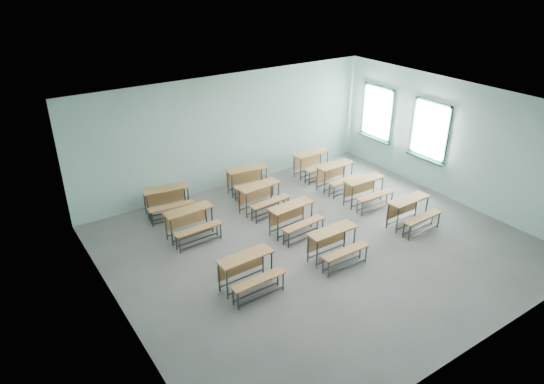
% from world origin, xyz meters
% --- Properties ---
extents(room, '(9.04, 8.04, 3.24)m').
position_xyz_m(room, '(0.08, 0.03, 1.60)').
color(room, slate).
rests_on(room, ground).
extents(desk_unit_r0c0, '(1.16, 0.80, 0.71)m').
position_xyz_m(desk_unit_r0c0, '(-2.17, -0.48, 0.48)').
color(desk_unit_r0c0, '#A9733D').
rests_on(desk_unit_r0c0, ground).
extents(desk_unit_r0c1, '(1.14, 0.77, 0.71)m').
position_xyz_m(desk_unit_r0c1, '(-0.10, -0.66, 0.48)').
color(desk_unit_r0c1, '#A9733D').
rests_on(desk_unit_r0c1, ground).
extents(desk_unit_r0c2, '(1.15, 0.78, 0.71)m').
position_xyz_m(desk_unit_r0c2, '(2.39, -0.58, 0.48)').
color(desk_unit_r0c2, '#A9733D').
rests_on(desk_unit_r0c2, ground).
extents(desk_unit_r1c1, '(1.19, 0.84, 0.71)m').
position_xyz_m(desk_unit_r1c1, '(-0.15, 0.75, 0.48)').
color(desk_unit_r1c1, '#A9733D').
rests_on(desk_unit_r1c1, ground).
extents(desk_unit_r1c2, '(1.16, 0.80, 0.71)m').
position_xyz_m(desk_unit_r1c2, '(2.32, 0.89, 0.48)').
color(desk_unit_r1c2, '#A9733D').
rests_on(desk_unit_r1c2, ground).
extents(desk_unit_r2c0, '(1.16, 0.80, 0.71)m').
position_xyz_m(desk_unit_r2c0, '(-2.27, 1.91, 0.48)').
color(desk_unit_r2c0, '#A9733D').
rests_on(desk_unit_r2c0, ground).
extents(desk_unit_r2c1, '(1.21, 0.87, 0.71)m').
position_xyz_m(desk_unit_r2c1, '(-0.18, 2.11, 0.48)').
color(desk_unit_r2c1, '#A9733D').
rests_on(desk_unit_r2c1, ground).
extents(desk_unit_r2c2, '(1.17, 0.82, 0.71)m').
position_xyz_m(desk_unit_r2c2, '(2.32, 2.05, 0.48)').
color(desk_unit_r2c2, '#A9733D').
rests_on(desk_unit_r2c2, ground).
extents(desk_unit_r3c0, '(1.23, 0.91, 0.71)m').
position_xyz_m(desk_unit_r3c0, '(-2.27, 3.27, 0.48)').
color(desk_unit_r3c0, '#A9733D').
rests_on(desk_unit_r3c0, ground).
extents(desk_unit_r3c1, '(1.22, 0.89, 0.71)m').
position_xyz_m(desk_unit_r3c1, '(0.09, 3.20, 0.48)').
color(desk_unit_r3c1, '#A9733D').
rests_on(desk_unit_r3c1, ground).
extents(desk_unit_r3c2, '(1.18, 0.82, 0.71)m').
position_xyz_m(desk_unit_r3c2, '(2.32, 3.15, 0.48)').
color(desk_unit_r3c2, '#A9733D').
rests_on(desk_unit_r3c2, ground).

